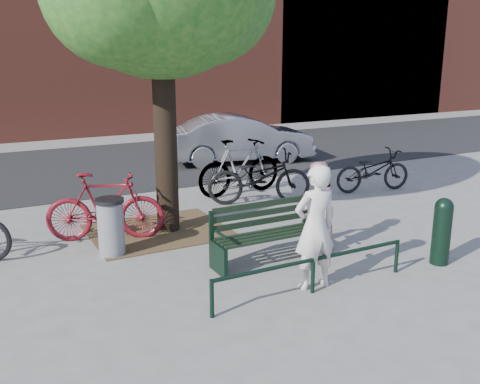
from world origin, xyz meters
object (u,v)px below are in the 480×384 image
bicycle_c (259,177)px  person_left (315,227)px  litter_bin (111,227)px  park_bench (265,232)px  bollard (442,229)px  parked_car (240,139)px  person_right (316,207)px

bicycle_c → person_left: bearing=-179.1°
litter_bin → person_left: bearing=-49.4°
park_bench → bollard: size_ratio=1.66×
person_left → bicycle_c: (1.44, 4.03, -0.29)m
person_left → bollard: 2.25m
bollard → parked_car: (0.95, 8.39, 0.14)m
person_right → litter_bin: 3.29m
bicycle_c → parked_car: size_ratio=0.52×
person_right → litter_bin: bearing=-31.5°
park_bench → person_left: 1.20m
bollard → parked_car: size_ratio=0.25×
litter_bin → bicycle_c: (3.59, 1.52, 0.11)m
park_bench → bollard: (2.34, -1.33, 0.08)m
person_left → parked_car: bearing=-108.6°
person_left → bicycle_c: person_left is taller
bollard → bicycle_c: (-0.78, 4.23, 0.02)m
park_bench → bicycle_c: bicycle_c is taller
person_left → parked_car: (3.17, 8.18, -0.17)m
bicycle_c → bollard: bearing=-149.0°
person_right → bollard: size_ratio=1.43×
park_bench → parked_car: bearing=65.0°
person_left → bollard: person_left is taller
person_left → bicycle_c: bearing=-107.0°
bollard → litter_bin: bollard is taller
litter_bin → bicycle_c: bicycle_c is taller
bicycle_c → litter_bin: bearing=133.5°
park_bench → person_right: size_ratio=1.17×
person_left → person_right: bearing=-123.4°
bicycle_c → parked_car: (1.73, 4.16, 0.12)m
park_bench → person_left: bearing=-84.0°
litter_bin → parked_car: 7.78m
bollard → litter_bin: 5.15m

